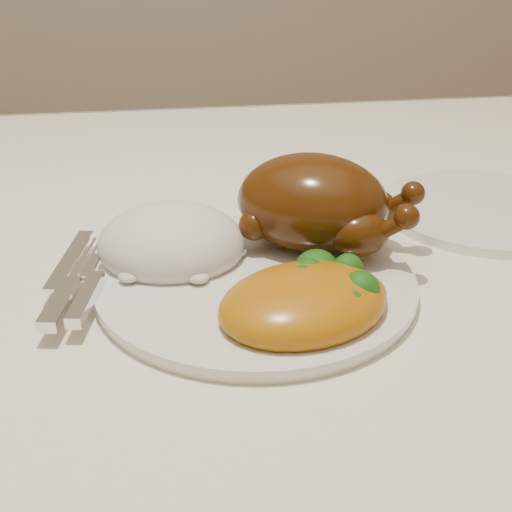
{
  "coord_description": "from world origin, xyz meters",
  "views": [
    {
      "loc": [
        0.02,
        -0.55,
        1.05
      ],
      "look_at": [
        0.09,
        -0.06,
        0.8
      ],
      "focal_mm": 50.0,
      "sensor_mm": 36.0,
      "label": 1
    }
  ],
  "objects": [
    {
      "name": "dining_table",
      "position": [
        0.0,
        0.0,
        0.67
      ],
      "size": [
        1.6,
        0.9,
        0.76
      ],
      "color": "brown",
      "rests_on": "floor"
    },
    {
      "name": "mac_and_cheese",
      "position": [
        0.13,
        -0.12,
        0.79
      ],
      "size": [
        0.16,
        0.14,
        0.04
      ],
      "rotation": [
        0.0,
        0.0,
        0.38
      ],
      "color": "#B0660B",
      "rests_on": "dinner_plate"
    },
    {
      "name": "tablecloth",
      "position": [
        0.0,
        0.0,
        0.74
      ],
      "size": [
        1.73,
        1.03,
        0.18
      ],
      "color": "white",
      "rests_on": "dining_table"
    },
    {
      "name": "rice_mound",
      "position": [
        0.03,
        -0.01,
        0.79
      ],
      "size": [
        0.14,
        0.13,
        0.06
      ],
      "rotation": [
        0.0,
        0.0,
        -0.17
      ],
      "color": "white",
      "rests_on": "dinner_plate"
    },
    {
      "name": "side_plate",
      "position": [
        0.34,
        0.06,
        0.77
      ],
      "size": [
        0.27,
        0.27,
        0.01
      ],
      "primitive_type": "cylinder",
      "rotation": [
        0.0,
        0.0,
        -0.39
      ],
      "color": "white",
      "rests_on": "tablecloth"
    },
    {
      "name": "cutlery",
      "position": [
        -0.05,
        -0.06,
        0.78
      ],
      "size": [
        0.05,
        0.16,
        0.01
      ],
      "rotation": [
        0.0,
        0.0,
        -0.19
      ],
      "color": "silver",
      "rests_on": "dinner_plate"
    },
    {
      "name": "roast_chicken",
      "position": [
        0.15,
        -0.01,
        0.82
      ],
      "size": [
        0.17,
        0.14,
        0.08
      ],
      "rotation": [
        0.0,
        0.0,
        -0.43
      ],
      "color": "#4B2708",
      "rests_on": "dinner_plate"
    },
    {
      "name": "dinner_plate",
      "position": [
        0.09,
        -0.06,
        0.77
      ],
      "size": [
        0.3,
        0.3,
        0.01
      ],
      "primitive_type": "cylinder",
      "rotation": [
        0.0,
        0.0,
        -0.25
      ],
      "color": "white",
      "rests_on": "tablecloth"
    }
  ]
}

